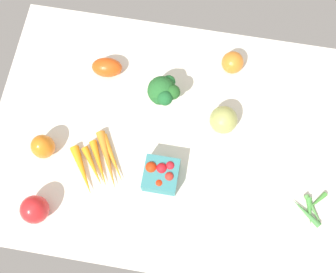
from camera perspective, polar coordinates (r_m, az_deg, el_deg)
tablecloth at (r=124.49cm, az=0.00°, el=-0.42°), size 104.00×76.00×2.00cm
berry_basket at (r=117.20cm, az=-0.93°, el=-5.17°), size 9.46×9.46×7.35cm
bell_pepper_red at (r=120.04cm, az=-17.63°, el=-9.40°), size 10.59×10.59×8.83cm
bell_pepper_orange at (r=123.52cm, az=-16.59°, el=-1.31°), size 9.16×9.16×8.53cm
heirloom_tomato_orange at (r=130.75cm, az=8.75°, el=9.89°), size 6.74×6.74×6.74cm
okra_pile at (r=124.59cm, az=18.73°, el=-9.42°), size 10.31×10.35×1.74cm
broccoli_head at (r=121.39cm, az=-0.62°, el=6.15°), size 9.63×10.11×10.86cm
roma_tomato at (r=130.31cm, az=-8.27°, el=9.26°), size 9.77×6.80×5.90cm
carrot_bunch at (r=121.81cm, az=-9.32°, el=-3.67°), size 17.82×19.58×2.71cm
heirloom_tomato_green at (r=122.17cm, az=7.54°, el=2.27°), size 8.07×8.07×8.07cm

